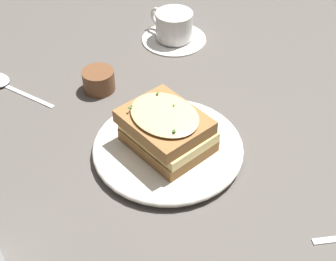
{
  "coord_description": "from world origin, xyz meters",
  "views": [
    {
      "loc": [
        0.45,
        -0.23,
        0.52
      ],
      "look_at": [
        -0.01,
        0.01,
        0.05
      ],
      "focal_mm": 50.0,
      "sensor_mm": 36.0,
      "label": 1
    }
  ],
  "objects_px": {
    "dinner_plate": "(168,148)",
    "teacup_with_saucer": "(174,28)",
    "condiment_pot": "(99,80)",
    "sandwich": "(168,129)"
  },
  "relations": [
    {
      "from": "dinner_plate",
      "to": "teacup_with_saucer",
      "type": "relative_size",
      "value": 1.74
    },
    {
      "from": "sandwich",
      "to": "teacup_with_saucer",
      "type": "distance_m",
      "value": 0.33
    },
    {
      "from": "teacup_with_saucer",
      "to": "condiment_pot",
      "type": "xyz_separation_m",
      "value": [
        0.09,
        -0.2,
        -0.01
      ]
    },
    {
      "from": "sandwich",
      "to": "teacup_with_saucer",
      "type": "bearing_deg",
      "value": 150.17
    },
    {
      "from": "dinner_plate",
      "to": "teacup_with_saucer",
      "type": "height_order",
      "value": "teacup_with_saucer"
    },
    {
      "from": "condiment_pot",
      "to": "sandwich",
      "type": "bearing_deg",
      "value": 9.44
    },
    {
      "from": "dinner_plate",
      "to": "sandwich",
      "type": "bearing_deg",
      "value": -135.87
    },
    {
      "from": "dinner_plate",
      "to": "teacup_with_saucer",
      "type": "bearing_deg",
      "value": 150.26
    },
    {
      "from": "sandwich",
      "to": "condiment_pot",
      "type": "xyz_separation_m",
      "value": [
        -0.2,
        -0.03,
        -0.03
      ]
    },
    {
      "from": "sandwich",
      "to": "condiment_pot",
      "type": "distance_m",
      "value": 0.21
    }
  ]
}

